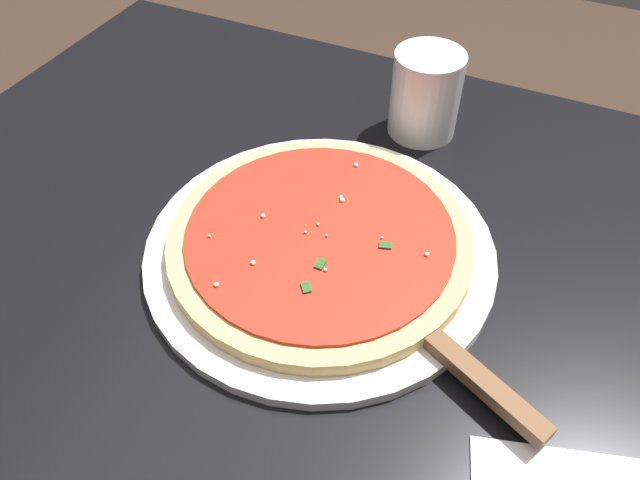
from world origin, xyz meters
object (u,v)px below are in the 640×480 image
(pizza, at_px, (320,239))
(cup_tall_drink, at_px, (428,95))
(pizza_server, at_px, (445,351))
(serving_plate, at_px, (320,250))

(pizza, relative_size, cup_tall_drink, 2.90)
(pizza, xyz_separation_m, pizza_server, (-0.15, 0.07, -0.00))
(pizza, bearing_deg, cup_tall_drink, -96.71)
(serving_plate, xyz_separation_m, pizza_server, (-0.15, 0.07, 0.01))
(pizza_server, bearing_deg, cup_tall_drink, -68.83)
(serving_plate, distance_m, cup_tall_drink, 0.25)
(pizza_server, height_order, cup_tall_drink, cup_tall_drink)
(serving_plate, relative_size, pizza_server, 1.61)
(pizza, relative_size, pizza_server, 1.39)
(serving_plate, height_order, pizza_server, pizza_server)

